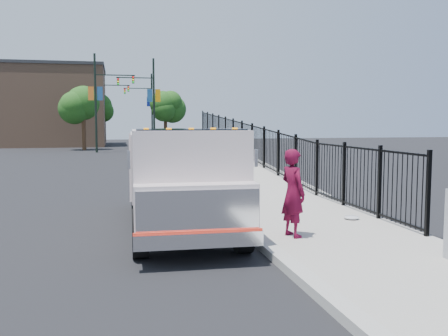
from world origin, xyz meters
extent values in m
plane|color=black|center=(0.00, 0.00, 0.00)|extent=(120.00, 120.00, 0.00)
cube|color=#9E998E|center=(1.93, -2.00, 0.06)|extent=(3.55, 12.00, 0.12)
cube|color=#ADAAA3|center=(0.00, -2.00, 0.08)|extent=(0.30, 12.00, 0.16)
cube|color=#9E998E|center=(2.12, 16.00, 0.00)|extent=(3.95, 24.06, 3.19)
cube|color=black|center=(3.55, 12.00, 0.90)|extent=(0.10, 28.00, 1.80)
cube|color=black|center=(-1.42, 0.81, 0.52)|extent=(1.11, 6.41, 0.21)
cube|color=silver|center=(-1.48, -1.35, 1.46)|extent=(2.26, 2.13, 1.88)
cube|color=silver|center=(-1.51, -2.52, 0.99)|extent=(2.23, 0.72, 0.94)
cube|color=silver|center=(-1.52, -2.87, 0.99)|extent=(2.16, 0.13, 0.80)
cube|color=silver|center=(-1.52, -2.95, 0.52)|extent=(2.26, 0.23, 0.26)
cube|color=#FF351F|center=(-1.52, -2.95, 0.66)|extent=(2.26, 0.11, 0.06)
cube|color=black|center=(-1.49, -1.58, 2.02)|extent=(2.10, 1.28, 0.80)
cube|color=silver|center=(-1.39, 2.03, 1.46)|extent=(2.36, 4.01, 1.60)
cube|color=silver|center=(-2.68, -2.26, 1.88)|extent=(0.06, 0.06, 0.33)
cube|color=silver|center=(-0.33, -2.32, 1.88)|extent=(0.06, 0.06, 0.33)
cube|color=orange|center=(-2.34, -1.89, 2.42)|extent=(0.10, 0.08, 0.06)
cube|color=orange|center=(-1.92, -1.90, 2.42)|extent=(0.10, 0.08, 0.06)
cube|color=orange|center=(-1.49, -1.91, 2.42)|extent=(0.10, 0.08, 0.06)
cube|color=orange|center=(-1.07, -1.92, 2.42)|extent=(0.10, 0.08, 0.06)
cube|color=orange|center=(-0.65, -1.94, 2.42)|extent=(0.10, 0.08, 0.06)
cylinder|color=black|center=(-2.48, -1.98, 0.47)|extent=(0.33, 0.95, 0.94)
cylinder|color=black|center=(-0.51, -2.03, 0.47)|extent=(0.33, 0.95, 0.94)
cylinder|color=black|center=(-2.36, 2.62, 0.47)|extent=(0.33, 0.95, 0.94)
cylinder|color=black|center=(-0.38, 2.57, 0.47)|extent=(0.33, 0.95, 0.94)
cylinder|color=black|center=(-2.33, 3.66, 0.47)|extent=(0.33, 0.95, 0.94)
cylinder|color=black|center=(-0.36, 3.60, 0.47)|extent=(0.33, 0.95, 0.94)
imported|color=#560822|center=(0.75, -1.40, 1.05)|extent=(0.63, 0.78, 1.87)
ellipsoid|color=silver|center=(2.84, 0.04, 0.17)|extent=(0.38, 0.38, 0.10)
cylinder|color=black|center=(-4.45, 30.77, 4.00)|extent=(0.18, 0.18, 8.00)
cube|color=black|center=(-2.85, 30.77, 6.30)|extent=(3.20, 0.08, 0.08)
cube|color=black|center=(-1.41, 30.77, 5.95)|extent=(0.18, 0.22, 0.60)
cube|color=navy|center=(-4.10, 30.77, 4.80)|extent=(0.45, 0.04, 1.10)
cube|color=orange|center=(-4.80, 30.77, 4.80)|extent=(0.45, 0.04, 1.10)
cylinder|color=black|center=(0.42, 32.99, 4.00)|extent=(0.18, 0.18, 8.00)
cube|color=black|center=(-1.18, 32.99, 6.30)|extent=(3.20, 0.08, 0.08)
cube|color=black|center=(-2.62, 32.99, 5.95)|extent=(0.18, 0.22, 0.60)
cube|color=orange|center=(0.77, 32.99, 4.80)|extent=(0.45, 0.04, 1.10)
cube|color=navy|center=(0.07, 32.99, 4.80)|extent=(0.45, 0.04, 1.10)
cylinder|color=black|center=(-4.55, 42.59, 4.00)|extent=(0.18, 0.18, 8.00)
cube|color=black|center=(-2.95, 42.59, 6.30)|extent=(3.20, 0.08, 0.08)
cube|color=black|center=(-1.51, 42.59, 5.95)|extent=(0.18, 0.22, 0.60)
cube|color=#255B90|center=(-4.20, 42.59, 4.80)|extent=(0.45, 0.04, 1.10)
cube|color=red|center=(-4.90, 42.59, 4.80)|extent=(0.45, 0.04, 1.10)
cylinder|color=black|center=(1.25, 47.15, 4.00)|extent=(0.18, 0.18, 8.00)
cube|color=black|center=(-0.35, 47.15, 6.30)|extent=(3.20, 0.08, 0.08)
cube|color=black|center=(-1.79, 47.15, 5.95)|extent=(0.18, 0.22, 0.60)
cube|color=#D34E16|center=(1.60, 47.15, 4.80)|extent=(0.45, 0.04, 1.10)
cube|color=navy|center=(0.90, 47.15, 4.80)|extent=(0.45, 0.04, 1.10)
cylinder|color=#382314|center=(-5.64, 34.32, 1.60)|extent=(0.36, 0.36, 3.20)
sphere|color=#194714|center=(-5.64, 34.32, 4.00)|extent=(3.07, 3.07, 3.07)
cylinder|color=#382314|center=(2.24, 41.50, 1.60)|extent=(0.36, 0.36, 3.20)
sphere|color=#194714|center=(2.24, 41.50, 4.00)|extent=(2.70, 2.70, 2.70)
cylinder|color=#382314|center=(-4.65, 46.19, 1.60)|extent=(0.36, 0.36, 3.20)
sphere|color=#194714|center=(-4.65, 46.19, 4.00)|extent=(2.87, 2.87, 2.87)
cube|color=#8C664C|center=(-9.00, 44.00, 4.00)|extent=(10.00, 10.00, 8.00)
camera|label=1|loc=(-2.90, -11.30, 2.57)|focal=40.00mm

